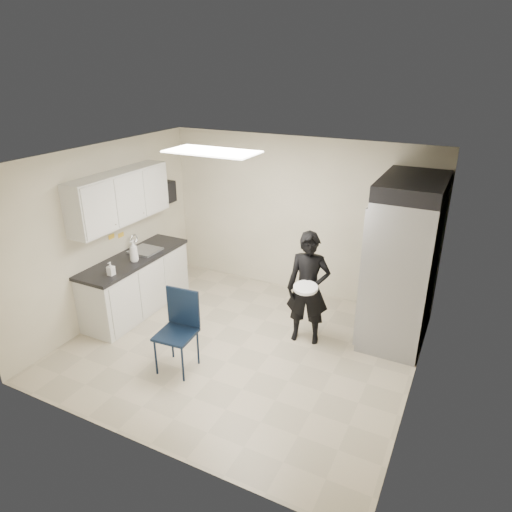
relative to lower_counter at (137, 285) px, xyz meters
The scene contains 21 objects.
floor 2.01m from the lower_counter, ahead, with size 4.50×4.50×0.00m, color tan.
ceiling 2.92m from the lower_counter, ahead, with size 4.50×4.50×0.00m, color white.
back_wall 2.79m from the lower_counter, 42.71° to the left, with size 4.50×4.50×0.00m, color beige.
left_wall 0.94m from the lower_counter, 146.31° to the right, with size 4.00×4.00×0.00m, color beige.
right_wall 4.29m from the lower_counter, ahead, with size 4.00×4.00×0.00m, color beige.
ceiling_panel 2.54m from the lower_counter, ahead, with size 1.20×0.60×0.02m, color white.
lower_counter is the anchor object (origin of this frame).
countertop 0.46m from the lower_counter, 90.00° to the left, with size 0.64×1.95×0.05m, color black.
sink 0.51m from the lower_counter, 85.43° to the left, with size 0.42×0.40×0.14m, color gray.
faucet 0.67m from the lower_counter, 125.75° to the left, with size 0.02×0.02×0.24m, color silver.
upper_cabinets 1.40m from the lower_counter, behind, with size 0.35×1.80×0.75m, color silver.
towel_dispenser 1.67m from the lower_counter, 99.38° to the left, with size 0.22×0.30×0.35m, color black.
notice_sticker_left 0.85m from the lower_counter, 161.21° to the right, with size 0.00×0.12×0.07m, color yellow.
notice_sticker_right 0.81m from the lower_counter, 161.21° to the left, with size 0.00×0.12×0.07m, color yellow.
commercial_fridge 3.98m from the lower_counter, 15.88° to the left, with size 0.80×1.35×2.10m, color gray.
fridge_compressor 4.31m from the lower_counter, 15.88° to the left, with size 0.80×1.35×0.20m, color black.
folding_chair 1.77m from the lower_counter, 34.01° to the right, with size 0.45×0.45×1.02m, color black.
man_tuxedo 2.74m from the lower_counter, ahead, with size 0.59×0.39×1.61m, color black.
bucket_lid 2.79m from the lower_counter, ahead, with size 0.32×0.32×0.04m, color white.
soap_bottle_a 0.67m from the lower_counter, 43.57° to the right, with size 0.13×0.13×0.33m, color white.
soap_bottle_b 0.88m from the lower_counter, 76.08° to the right, with size 0.09×0.09×0.19m, color silver.
Camera 1 is at (2.57, -4.67, 3.63)m, focal length 32.00 mm.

